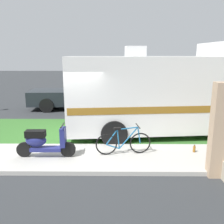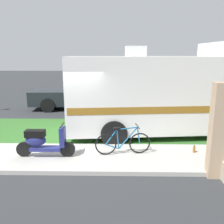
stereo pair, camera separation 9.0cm
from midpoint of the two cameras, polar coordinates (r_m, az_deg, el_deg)
ground_plane at (r=8.65m, az=-9.92°, el=-7.53°), size 80.00×80.00×0.00m
sidewalk at (r=7.54m, az=-11.67°, el=-10.29°), size 24.00×2.00×0.12m
grass_strip at (r=10.03m, az=-8.33°, el=-4.30°), size 24.00×3.40×0.08m
motorhome_rv at (r=9.57m, az=12.58°, el=4.60°), size 7.33×3.24×3.47m
scooter at (r=7.41m, az=-15.39°, el=-6.64°), size 1.71×0.50×0.97m
bicycle at (r=7.35m, az=2.90°, el=-7.06°), size 1.65×0.52×0.87m
pickup_truck_near at (r=14.14m, az=-5.65°, el=4.77°), size 5.26×2.30×1.84m
bottle_green at (r=7.97m, az=18.84°, el=-8.20°), size 0.08×0.08×0.23m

